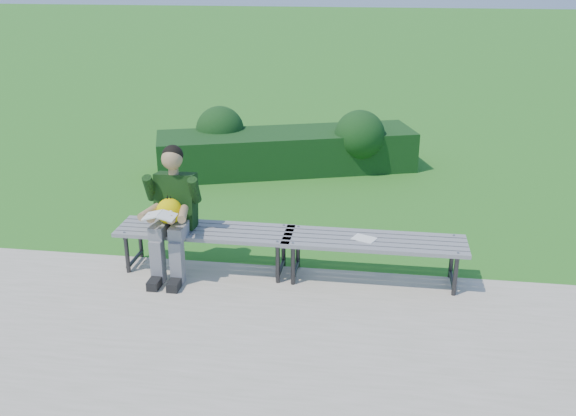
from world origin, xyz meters
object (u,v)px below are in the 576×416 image
seated_boy (172,209)px  paper_sheet (364,239)px  bench_left (205,234)px  bench_right (374,244)px  hedge (288,146)px

seated_boy → paper_sheet: (1.91, 0.08, -0.24)m
bench_left → bench_right: same height
bench_right → seated_boy: (-2.01, -0.08, 0.30)m
bench_left → bench_right: (1.71, -0.01, 0.00)m
hedge → bench_right: (1.37, -3.55, 0.04)m
bench_left → seated_boy: 0.43m
hedge → bench_left: (-0.34, -3.53, 0.04)m
bench_right → paper_sheet: 0.12m
hedge → paper_sheet: size_ratio=15.03×
bench_right → seated_boy: size_ratio=1.37×
bench_left → paper_sheet: (1.61, -0.01, 0.06)m
seated_boy → bench_right: bearing=2.4°
hedge → paper_sheet: (1.27, -3.55, 0.10)m
hedge → seated_boy: size_ratio=3.03×
paper_sheet → seated_boy: bearing=-177.5°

